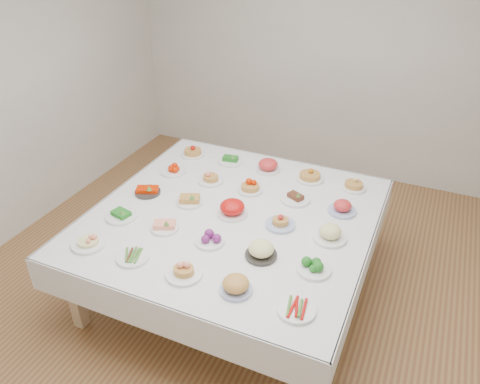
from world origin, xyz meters
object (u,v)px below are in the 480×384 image
at_px(display_table, 233,221).
at_px(dish_24, 354,183).
at_px(dish_0, 88,239).
at_px(dish_12, 232,207).

bearing_deg(display_table, dish_24, 44.74).
distance_m(dish_0, dish_12, 1.12).
distance_m(display_table, dish_24, 1.14).
distance_m(display_table, dish_12, 0.14).
height_order(dish_0, dish_12, dish_12).
height_order(dish_0, dish_24, same).
height_order(display_table, dish_0, dish_0).
xyz_separation_m(display_table, dish_24, (0.81, 0.80, 0.12)).
bearing_deg(dish_0, dish_12, 45.04).
distance_m(dish_0, dish_24, 2.26).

